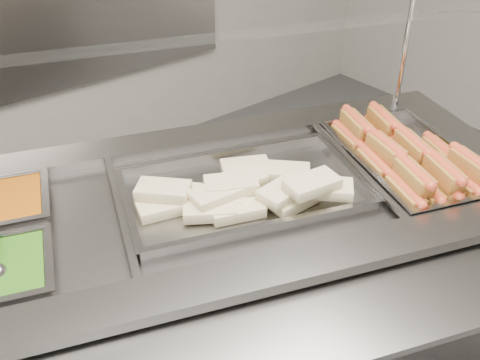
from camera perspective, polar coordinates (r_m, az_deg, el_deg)
steam_counter at (r=2.03m, az=-1.50°, el=-12.55°), size 2.25×1.56×0.99m
tray_rail at (r=1.35m, az=5.59°, el=-15.80°), size 1.95×1.03×0.06m
sneeze_guard at (r=1.74m, az=-4.38°, el=14.29°), size 1.81×0.92×0.48m
pan_hotdogs at (r=2.01m, az=17.32°, el=1.51°), size 0.56×0.69×0.11m
pan_wraps at (r=1.74m, az=0.34°, el=-1.41°), size 0.85×0.67×0.08m
hotdogs_in_buns at (r=1.96m, az=17.47°, el=2.47°), size 0.44×0.64×0.13m
tortilla_wraps at (r=1.69m, az=0.12°, el=-1.17°), size 0.61×0.49×0.11m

